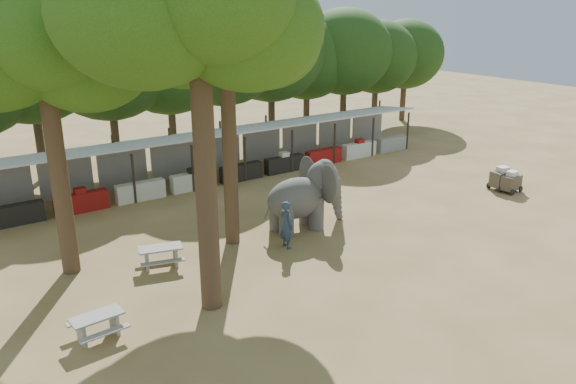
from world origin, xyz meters
TOP-DOWN VIEW (x-y plane):
  - ground at (0.00, 0.00)m, footprint 100.00×100.00m
  - vendor_stalls at (-0.00, 13.84)m, footprint 28.00×2.99m
  - yard_tree_left at (-9.13, 7.19)m, footprint 7.10×6.90m
  - yard_tree_back at (-3.13, 6.19)m, footprint 7.10×6.90m
  - backdrop_trees at (0.00, 19.00)m, footprint 46.46×5.95m
  - elephant at (0.30, 5.58)m, footprint 3.78×2.88m
  - handler at (-1.53, 4.34)m, footprint 0.49×0.71m
  - picnic_table_near at (-9.48, 2.26)m, footprint 1.53×1.40m
  - picnic_table_far at (-6.21, 5.53)m, footprint 1.84×1.74m
  - cart_front at (11.59, 3.46)m, footprint 1.18×0.82m
  - cart_back at (11.60, 4.02)m, footprint 1.30×0.93m

SIDE VIEW (x-z plane):
  - ground at x=0.00m, z-range 0.00..0.00m
  - picnic_table_near at x=-9.48m, z-range 0.11..0.83m
  - picnic_table_far at x=-6.21m, z-range 0.12..0.88m
  - cart_front at x=11.59m, z-range -0.01..1.09m
  - cart_back at x=11.60m, z-range -0.01..1.19m
  - handler at x=-1.53m, z-range 0.00..1.91m
  - vendor_stalls at x=0.00m, z-range -0.22..2.58m
  - elephant at x=0.30m, z-range 0.00..2.87m
  - backdrop_trees at x=0.00m, z-range 1.35..9.68m
  - yard_tree_left at x=-9.13m, z-range 2.69..13.71m
  - yard_tree_back at x=-3.13m, z-range 2.86..14.22m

